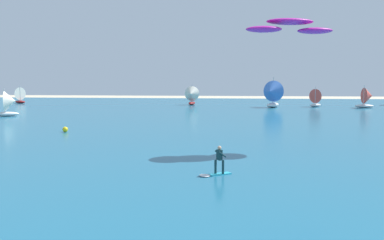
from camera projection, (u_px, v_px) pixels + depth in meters
The scene contains 10 objects.
ocean at pixel (205, 117), 56.22m from camera, with size 160.00×90.00×0.10m, color #1E607F.
kitesurfer at pixel (216, 164), 23.20m from camera, with size 1.97×1.48×1.67m.
kite at pixel (290, 27), 30.51m from camera, with size 7.33×4.36×1.06m.
sailboat_mid_left at pixel (191, 95), 78.04m from camera, with size 3.00×3.51×4.06m.
sailboat_center_horizon at pixel (317, 98), 73.74m from camera, with size 3.23×3.22×3.65m.
sailboat_outermost at pixel (272, 94), 71.67m from camera, with size 4.27×4.79×5.36m.
sailboat_far_left at pixel (9, 103), 56.53m from camera, with size 3.51×3.13×3.95m.
sailboat_near_shore at pixel (367, 98), 70.99m from camera, with size 3.43×2.92×3.98m.
sailboat_heeled_over at pixel (18, 95), 83.05m from camera, with size 3.28×2.92×3.67m.
marker_buoy at pixel (65, 129), 40.75m from camera, with size 0.55×0.55×0.55m, color yellow.
Camera 1 is at (2.78, -4.85, 5.79)m, focal length 37.83 mm.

